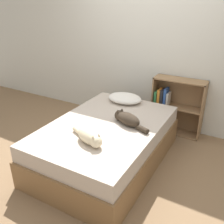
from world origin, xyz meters
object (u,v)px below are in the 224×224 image
cat_dark (127,119)px  pillow (125,98)px  bookshelf (176,104)px  cat_light (89,136)px  bed (106,143)px

cat_dark → pillow: bearing=-40.8°
pillow → cat_dark: size_ratio=0.98×
bookshelf → cat_light: bearing=-104.8°
bed → cat_light: size_ratio=3.96×
cat_dark → cat_light: bearing=95.0°
bookshelf → pillow: bearing=-141.6°
cat_light → bookshelf: bookshelf is taller
cat_dark → bookshelf: bearing=-84.2°
bed → pillow: pillow is taller
pillow → cat_light: 1.20m
bed → cat_dark: 0.43m
cat_light → bookshelf: (0.44, 1.68, -0.16)m
cat_dark → bookshelf: size_ratio=0.60×
bed → bookshelf: bearing=67.6°
pillow → cat_dark: bearing=-61.0°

